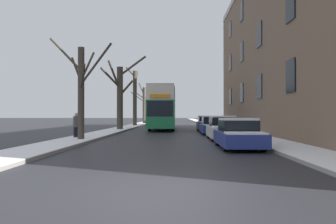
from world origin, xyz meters
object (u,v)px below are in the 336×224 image
(parked_car_2, at_px, (213,126))
(oncoming_van, at_px, (166,117))
(parked_car_1, at_px, (223,129))
(pedestrian_left_sidewalk, at_px, (76,125))
(bare_tree_left_2, at_px, (135,96))
(parked_car_0, at_px, (238,134))
(bare_tree_left_0, at_px, (81,88))
(parked_car_3, at_px, (206,124))
(double_decker_bus, at_px, (163,106))
(bare_tree_left_1, at_px, (120,95))
(bare_tree_left_3, at_px, (144,104))

(parked_car_2, relative_size, oncoming_van, 0.77)
(parked_car_1, relative_size, pedestrian_left_sidewalk, 2.48)
(parked_car_1, distance_m, parked_car_2, 5.81)
(bare_tree_left_2, relative_size, parked_car_2, 2.00)
(parked_car_0, xyz_separation_m, oncoming_van, (-4.70, 41.29, 0.64))
(bare_tree_left_0, relative_size, parked_car_3, 1.52)
(bare_tree_left_2, distance_m, pedestrian_left_sidewalk, 23.96)
(parked_car_1, bearing_deg, oncoming_van, 97.44)
(bare_tree_left_2, relative_size, double_decker_bus, 0.70)
(bare_tree_left_0, distance_m, bare_tree_left_1, 13.35)
(bare_tree_left_3, height_order, parked_car_0, bare_tree_left_3)
(parked_car_1, distance_m, pedestrian_left_sidewalk, 9.25)
(double_decker_bus, bearing_deg, parked_car_1, -72.42)
(bare_tree_left_1, xyz_separation_m, parked_car_1, (8.54, -11.62, -2.90))
(bare_tree_left_1, height_order, bare_tree_left_3, bare_tree_left_1)
(parked_car_1, bearing_deg, parked_car_2, 90.00)
(parked_car_1, xyz_separation_m, parked_car_3, (0.00, 11.36, -0.00))
(bare_tree_left_3, xyz_separation_m, parked_car_0, (8.71, -41.59, -2.82))
(bare_tree_left_3, relative_size, oncoming_van, 1.40)
(bare_tree_left_2, height_order, parked_car_3, bare_tree_left_2)
(bare_tree_left_1, xyz_separation_m, bare_tree_left_3, (-0.17, 24.68, -0.12))
(bare_tree_left_3, relative_size, parked_car_1, 1.72)
(bare_tree_left_0, bearing_deg, bare_tree_left_3, 90.31)
(bare_tree_left_2, distance_m, bare_tree_left_3, 12.86)
(parked_car_3, bearing_deg, bare_tree_left_3, 109.25)
(double_decker_bus, relative_size, parked_car_1, 2.74)
(bare_tree_left_1, xyz_separation_m, pedestrian_left_sidewalk, (-0.70, -11.90, -2.65))
(parked_car_0, bearing_deg, parked_car_2, 90.00)
(parked_car_0, xyz_separation_m, parked_car_1, (0.00, 5.29, 0.04))
(bare_tree_left_1, bearing_deg, double_decker_bus, 27.61)
(double_decker_bus, distance_m, parked_car_0, 19.67)
(bare_tree_left_1, bearing_deg, parked_car_0, -63.22)
(parked_car_1, height_order, pedestrian_left_sidewalk, pedestrian_left_sidewalk)
(double_decker_bus, relative_size, parked_car_0, 2.60)
(bare_tree_left_1, bearing_deg, bare_tree_left_0, -89.86)
(pedestrian_left_sidewalk, bearing_deg, parked_car_2, -3.88)
(double_decker_bus, relative_size, pedestrian_left_sidewalk, 6.80)
(bare_tree_left_0, xyz_separation_m, double_decker_bus, (4.13, 15.52, -0.68))
(parked_car_2, bearing_deg, parked_car_0, -90.00)
(parked_car_0, relative_size, pedestrian_left_sidewalk, 2.61)
(bare_tree_left_0, distance_m, pedestrian_left_sidewalk, 2.75)
(bare_tree_left_3, bearing_deg, parked_car_2, -74.06)
(bare_tree_left_1, height_order, parked_car_2, bare_tree_left_1)
(bare_tree_left_0, xyz_separation_m, pedestrian_left_sidewalk, (-0.73, 1.44, -2.22))
(bare_tree_left_1, height_order, double_decker_bus, bare_tree_left_1)
(bare_tree_left_3, bearing_deg, parked_car_0, -78.17)
(bare_tree_left_0, height_order, parked_car_2, bare_tree_left_0)
(bare_tree_left_2, height_order, oncoming_van, bare_tree_left_2)
(bare_tree_left_2, xyz_separation_m, pedestrian_left_sidewalk, (-0.65, -23.73, -3.21))
(bare_tree_left_0, height_order, bare_tree_left_1, bare_tree_left_1)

